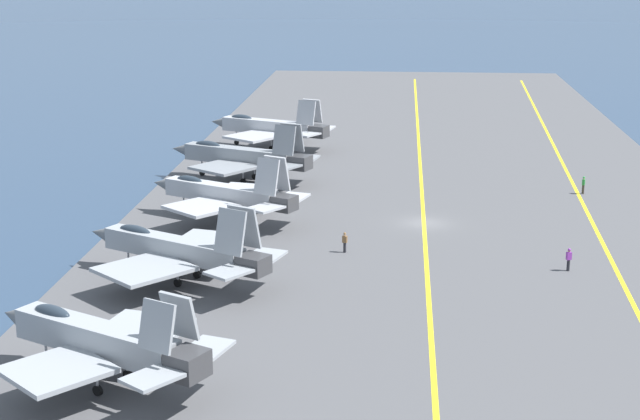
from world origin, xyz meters
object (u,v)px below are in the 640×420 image
(parked_jet_nearest, at_px, (100,340))
(crew_purple_vest, at_px, (569,258))
(parked_jet_third, at_px, (225,194))
(parked_jet_fourth, at_px, (242,156))
(parked_jet_second, at_px, (178,249))
(crew_green_vest, at_px, (583,184))
(parked_jet_fifth, at_px, (270,127))
(crew_brown_vest, at_px, (345,241))

(parked_jet_nearest, xyz_separation_m, crew_purple_vest, (22.62, -29.55, -1.71))
(parked_jet_nearest, bearing_deg, parked_jet_third, -1.59)
(parked_jet_fourth, relative_size, crew_purple_vest, 9.28)
(parked_jet_fourth, bearing_deg, parked_jet_second, -179.05)
(parked_jet_second, xyz_separation_m, crew_green_vest, (29.33, -34.44, -1.47))
(parked_jet_second, distance_m, parked_jet_fourth, 32.06)
(parked_jet_nearest, xyz_separation_m, parked_jet_fifth, (67.09, -0.58, -0.08))
(crew_purple_vest, bearing_deg, parked_jet_fourth, 47.46)
(crew_purple_vest, distance_m, crew_brown_vest, 17.62)
(parked_jet_fifth, xyz_separation_m, crew_brown_vest, (-41.27, -11.64, -1.70))
(parked_jet_second, height_order, parked_jet_third, parked_jet_third)
(parked_jet_fourth, relative_size, crew_green_vest, 9.34)
(crew_brown_vest, bearing_deg, parked_jet_third, 53.84)
(parked_jet_fifth, height_order, crew_purple_vest, parked_jet_fifth)
(parked_jet_second, xyz_separation_m, parked_jet_fourth, (32.05, 0.53, 0.20))
(crew_brown_vest, bearing_deg, crew_green_vest, -46.72)
(parked_jet_third, distance_m, crew_brown_vest, 14.06)
(parked_jet_fourth, bearing_deg, crew_green_vest, -94.44)
(parked_jet_nearest, relative_size, crew_purple_vest, 8.34)
(crew_purple_vest, relative_size, crew_green_vest, 1.01)
(parked_jet_fifth, height_order, crew_brown_vest, parked_jet_fifth)
(crew_purple_vest, bearing_deg, crew_brown_vest, 79.55)
(parked_jet_nearest, height_order, crew_green_vest, parked_jet_nearest)
(parked_jet_fifth, bearing_deg, crew_brown_vest, -164.25)
(parked_jet_second, bearing_deg, crew_brown_vest, -55.82)
(parked_jet_nearest, height_order, crew_purple_vest, parked_jet_nearest)
(parked_jet_second, relative_size, parked_jet_fourth, 0.97)
(parked_jet_fourth, bearing_deg, crew_purple_vest, -132.54)
(parked_jet_nearest, xyz_separation_m, crew_green_vest, (47.14, -34.85, -1.72))
(parked_jet_second, xyz_separation_m, crew_brown_vest, (8.02, -11.81, -1.53))
(parked_jet_fourth, bearing_deg, crew_brown_vest, -152.82)
(parked_jet_fourth, distance_m, crew_purple_vest, 40.30)
(crew_purple_vest, bearing_deg, parked_jet_nearest, 127.44)
(parked_jet_third, bearing_deg, crew_purple_vest, -111.79)
(crew_green_vest, bearing_deg, parked_jet_fifth, 59.79)
(crew_green_vest, bearing_deg, parked_jet_fourth, 85.56)
(parked_jet_nearest, bearing_deg, parked_jet_fourth, 0.14)
(parked_jet_fourth, xyz_separation_m, crew_green_vest, (-2.72, -34.97, -1.67))
(parked_jet_second, bearing_deg, parked_jet_fifth, -0.20)
(parked_jet_second, relative_size, crew_green_vest, 9.07)
(parked_jet_nearest, distance_m, parked_jet_second, 17.81)
(parked_jet_nearest, xyz_separation_m, crew_brown_vest, (25.82, -12.22, -1.77))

